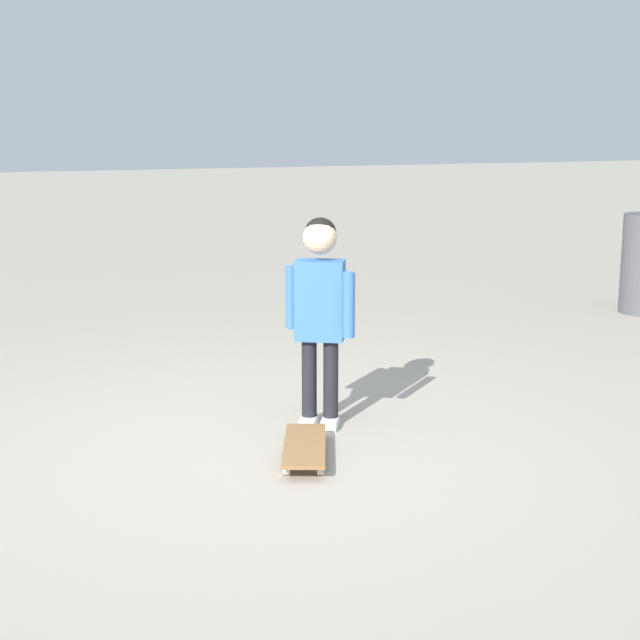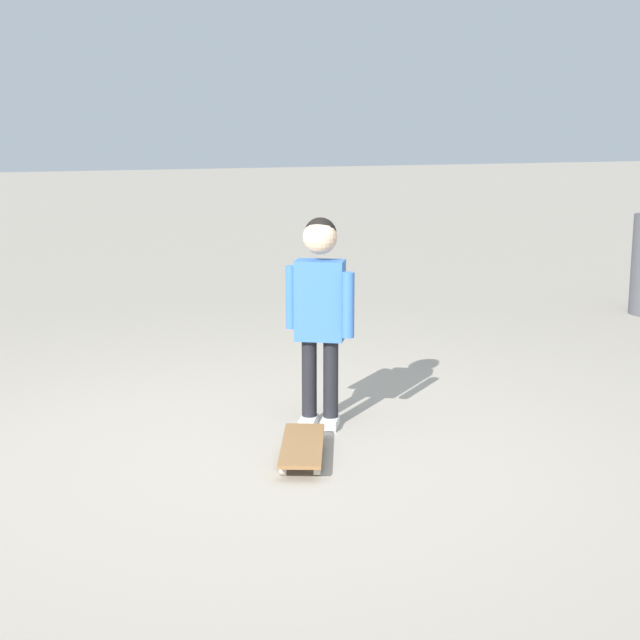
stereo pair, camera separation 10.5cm
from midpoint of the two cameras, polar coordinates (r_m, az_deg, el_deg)
The scene contains 3 objects.
ground_plane at distance 4.60m, azimuth -4.17°, elevation -7.90°, with size 50.00×50.00×0.00m, color #9E9384.
child_person at distance 4.85m, azimuth -0.62°, elevation 1.23°, with size 0.28×0.35×1.06m.
skateboard at distance 4.53m, azimuth -1.57°, elevation -7.37°, with size 0.39×0.62×0.07m.
Camera 1 is at (-1.24, -4.14, 1.55)m, focal length 54.99 mm.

